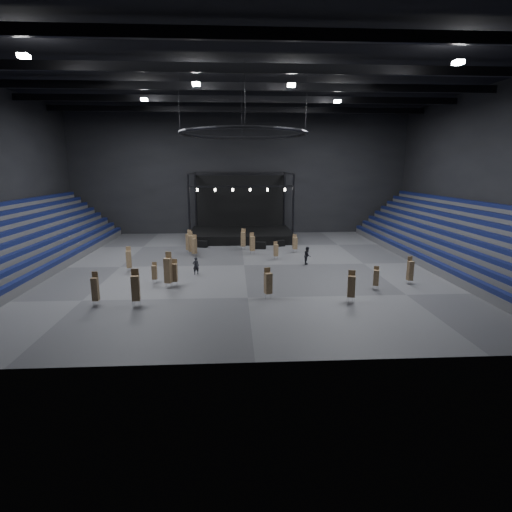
{
  "coord_description": "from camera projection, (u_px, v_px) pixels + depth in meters",
  "views": [
    {
      "loc": [
        -1.01,
        -39.79,
        9.76
      ],
      "look_at": [
        1.11,
        -2.0,
        1.4
      ],
      "focal_mm": 28.0,
      "sensor_mm": 36.0,
      "label": 1
    }
  ],
  "objects": [
    {
      "name": "chair_stack_13",
      "position": [
        252.0,
        243.0,
        45.88
      ],
      "size": [
        0.62,
        0.62,
        2.52
      ],
      "rotation": [
        0.0,
        0.0,
        0.23
      ],
      "color": "silver",
      "rests_on": "floor"
    },
    {
      "name": "ceiling",
      "position": [
        243.0,
        77.0,
        37.07
      ],
      "size": [
        50.0,
        42.0,
        0.2
      ],
      "primitive_type": "cube",
      "color": "black",
      "rests_on": "wall_back"
    },
    {
      "name": "chair_stack_3",
      "position": [
        243.0,
        239.0,
        48.48
      ],
      "size": [
        0.61,
        0.61,
        2.58
      ],
      "rotation": [
        0.0,
        0.0,
        -0.2
      ],
      "color": "silver",
      "rests_on": "floor"
    },
    {
      "name": "truss_ring",
      "position": [
        243.0,
        133.0,
        38.14
      ],
      "size": [
        12.3,
        12.3,
        5.15
      ],
      "color": "black",
      "rests_on": "ceiling"
    },
    {
      "name": "chair_stack_15",
      "position": [
        154.0,
        272.0,
        34.47
      ],
      "size": [
        0.41,
        0.41,
        1.83
      ],
      "rotation": [
        0.0,
        0.0,
        -0.01
      ],
      "color": "silver",
      "rests_on": "floor"
    },
    {
      "name": "bleachers_right",
      "position": [
        462.0,
        246.0,
        41.83
      ],
      "size": [
        7.2,
        40.0,
        6.4
      ],
      "color": "#4B4B4E",
      "rests_on": "floor"
    },
    {
      "name": "chair_stack_11",
      "position": [
        276.0,
        250.0,
        43.43
      ],
      "size": [
        0.51,
        0.51,
        1.95
      ],
      "rotation": [
        0.0,
        0.0,
        0.2
      ],
      "color": "silver",
      "rests_on": "floor"
    },
    {
      "name": "chair_stack_14",
      "position": [
        295.0,
        243.0,
        46.91
      ],
      "size": [
        0.55,
        0.55,
        2.14
      ],
      "rotation": [
        0.0,
        0.0,
        0.13
      ],
      "color": "silver",
      "rests_on": "floor"
    },
    {
      "name": "chair_stack_8",
      "position": [
        191.0,
        243.0,
        45.45
      ],
      "size": [
        0.67,
        0.67,
        2.71
      ],
      "rotation": [
        0.0,
        0.0,
        0.28
      ],
      "color": "silver",
      "rests_on": "floor"
    },
    {
      "name": "chair_stack_16",
      "position": [
        129.0,
        259.0,
        38.19
      ],
      "size": [
        0.55,
        0.55,
        2.43
      ],
      "rotation": [
        0.0,
        0.0,
        0.18
      ],
      "color": "silver",
      "rests_on": "floor"
    },
    {
      "name": "stage",
      "position": [
        241.0,
        228.0,
        56.46
      ],
      "size": [
        14.0,
        10.0,
        9.2
      ],
      "color": "black",
      "rests_on": "floor"
    },
    {
      "name": "roof_girders",
      "position": [
        243.0,
        87.0,
        37.24
      ],
      "size": [
        49.0,
        30.35,
        0.7
      ],
      "color": "black",
      "rests_on": "ceiling"
    },
    {
      "name": "flight_case_left",
      "position": [
        202.0,
        244.0,
        50.14
      ],
      "size": [
        1.38,
        1.01,
        0.82
      ],
      "primitive_type": "cube",
      "rotation": [
        0.0,
        0.0,
        -0.35
      ],
      "color": "black",
      "rests_on": "floor"
    },
    {
      "name": "chair_stack_0",
      "position": [
        168.0,
        270.0,
        32.93
      ],
      "size": [
        0.66,
        0.66,
        3.03
      ],
      "rotation": [
        0.0,
        0.0,
        -0.26
      ],
      "color": "silver",
      "rests_on": "floor"
    },
    {
      "name": "bleachers_left",
      "position": [
        12.0,
        251.0,
        39.32
      ],
      "size": [
        7.2,
        40.0,
        6.4
      ],
      "color": "#4B4B4E",
      "rests_on": "floor"
    },
    {
      "name": "chair_stack_7",
      "position": [
        410.0,
        270.0,
        34.04
      ],
      "size": [
        0.48,
        0.48,
        2.42
      ],
      "rotation": [
        0.0,
        0.0,
        0.13
      ],
      "color": "silver",
      "rests_on": "floor"
    },
    {
      "name": "wall_front",
      "position": [
        255.0,
        185.0,
        18.53
      ],
      "size": [
        50.0,
        0.2,
        18.0
      ],
      "primitive_type": "cube",
      "color": "black",
      "rests_on": "ground"
    },
    {
      "name": "flight_case_right",
      "position": [
        280.0,
        243.0,
        50.8
      ],
      "size": [
        1.28,
        0.9,
        0.77
      ],
      "primitive_type": "cube",
      "rotation": [
        0.0,
        0.0,
        0.3
      ],
      "color": "black",
      "rests_on": "floor"
    },
    {
      "name": "chair_stack_10",
      "position": [
        174.0,
        272.0,
        33.48
      ],
      "size": [
        0.54,
        0.54,
        2.31
      ],
      "rotation": [
        0.0,
        0.0,
        -0.07
      ],
      "color": "silver",
      "rests_on": "floor"
    },
    {
      "name": "chair_stack_9",
      "position": [
        189.0,
        241.0,
        46.41
      ],
      "size": [
        0.69,
        0.69,
        2.75
      ],
      "rotation": [
        0.0,
        0.0,
        -0.43
      ],
      "color": "silver",
      "rests_on": "floor"
    },
    {
      "name": "floodlights",
      "position": [
        244.0,
        85.0,
        33.47
      ],
      "size": [
        28.6,
        16.6,
        0.25
      ],
      "color": "white",
      "rests_on": "roof_girders"
    },
    {
      "name": "chair_stack_1",
      "position": [
        268.0,
        283.0,
        30.25
      ],
      "size": [
        0.64,
        0.64,
        2.4
      ],
      "rotation": [
        0.0,
        0.0,
        0.3
      ],
      "color": "silver",
      "rests_on": "floor"
    },
    {
      "name": "floor",
      "position": [
        244.0,
        265.0,
        40.95
      ],
      "size": [
        50.0,
        50.0,
        0.0
      ],
      "primitive_type": "plane",
      "color": "#4D4D50",
      "rests_on": "ground"
    },
    {
      "name": "man_center",
      "position": [
        196.0,
        266.0,
        37.32
      ],
      "size": [
        0.7,
        0.58,
        1.63
      ],
      "primitive_type": "imported",
      "rotation": [
        0.0,
        0.0,
        3.52
      ],
      "color": "black",
      "rests_on": "floor"
    },
    {
      "name": "wall_right",
      "position": [
        490.0,
        176.0,
        40.38
      ],
      "size": [
        0.2,
        42.0,
        18.0
      ],
      "primitive_type": "cube",
      "color": "black",
      "rests_on": "ground"
    },
    {
      "name": "chair_stack_4",
      "position": [
        136.0,
        287.0,
        28.51
      ],
      "size": [
        0.61,
        0.61,
        2.74
      ],
      "rotation": [
        0.0,
        0.0,
        0.11
      ],
      "color": "silver",
      "rests_on": "floor"
    },
    {
      "name": "chair_stack_12",
      "position": [
        95.0,
        288.0,
        28.78
      ],
      "size": [
        0.45,
        0.45,
        2.48
      ],
      "rotation": [
        0.0,
        0.0,
        -0.03
      ],
      "color": "silver",
      "rests_on": "floor"
    },
    {
      "name": "wall_back",
      "position": [
        240.0,
        173.0,
        59.48
      ],
      "size": [
        50.0,
        0.2,
        18.0
      ],
      "primitive_type": "cube",
      "color": "black",
      "rests_on": "ground"
    },
    {
      "name": "chair_stack_6",
      "position": [
        351.0,
        286.0,
        29.4
      ],
      "size": [
        0.65,
        0.65,
        2.42
      ],
      "rotation": [
        0.0,
        0.0,
        -0.23
      ],
      "color": "silver",
      "rests_on": "floor"
    },
    {
      "name": "chair_stack_2",
      "position": [
        194.0,
        246.0,
        44.62
      ],
      "size": [
        0.59,
        0.59,
        2.5
      ],
      "rotation": [
        0.0,
        0.0,
        -0.43
      ],
      "color": "silver",
      "rests_on": "floor"
    },
    {
      "name": "chair_stack_5",
      "position": [
        376.0,
        277.0,
        32.6
      ],
      "size": [
        0.54,
        0.54,
        1.94
      ],
      "rotation": [
        0.0,
        0.0,
        -0.31
      ],
      "color": "silver",
      "rests_on": "floor"
    },
    {
      "name": "flight_case_mid",
      "position": [
        261.0,
        245.0,
        49.19
      ],
      "size": [
        1.42,
        0.93,
        0.87
      ],
      "primitive_type": "cube",
      "rotation": [
        0.0,
        0.0,
        -0.23
      ],
      "color": "black",
      "rests_on": "floor"
    },
    {
      "name": "crew_member",
      "position": [
        307.0,
        255.0,
        41.28
      ],
      "size": [
        0.9,
        1.03,
        1.81
      ],
      "primitive_type": "imported",
      "rotation": [
        0.0,
        0.0,
        1.3
      ],
      "color": "black",
      "rests_on": "floor"
    }
  ]
}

